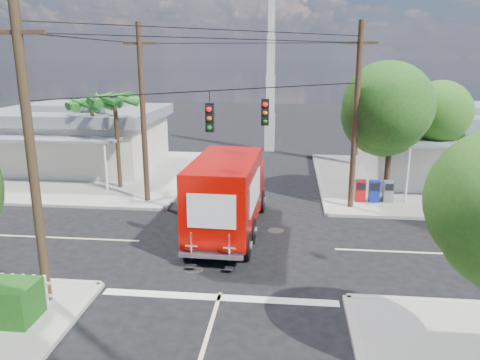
# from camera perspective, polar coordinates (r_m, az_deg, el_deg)

# --- Properties ---
(ground) EXTENTS (120.00, 120.00, 0.00)m
(ground) POSITION_cam_1_polar(r_m,az_deg,el_deg) (19.10, -0.64, -7.93)
(ground) COLOR black
(ground) RESTS_ON ground
(sidewalk_ne) EXTENTS (14.12, 14.12, 0.14)m
(sidewalk_ne) POSITION_cam_1_polar(r_m,az_deg,el_deg) (30.59, 22.60, -0.20)
(sidewalk_ne) COLOR gray
(sidewalk_ne) RESTS_ON ground
(sidewalk_nw) EXTENTS (14.12, 14.12, 0.14)m
(sidewalk_nw) POSITION_cam_1_polar(r_m,az_deg,el_deg) (32.03, -17.97, 0.86)
(sidewalk_nw) COLOR gray
(sidewalk_nw) RESTS_ON ground
(road_markings) EXTENTS (32.00, 32.00, 0.01)m
(road_markings) POSITION_cam_1_polar(r_m,az_deg,el_deg) (17.75, -1.20, -9.73)
(road_markings) COLOR beige
(road_markings) RESTS_ON ground
(building_ne) EXTENTS (11.80, 10.20, 4.50)m
(building_ne) POSITION_cam_1_polar(r_m,az_deg,el_deg) (31.66, 25.28, 4.17)
(building_ne) COLOR silver
(building_ne) RESTS_ON sidewalk_ne
(building_nw) EXTENTS (10.80, 10.20, 4.30)m
(building_nw) POSITION_cam_1_polar(r_m,az_deg,el_deg) (33.50, -18.94, 5.12)
(building_nw) COLOR beige
(building_nw) RESTS_ON sidewalk_nw
(radio_tower) EXTENTS (0.80, 0.80, 17.00)m
(radio_tower) POSITION_cam_1_polar(r_m,az_deg,el_deg) (37.57, 3.74, 12.09)
(radio_tower) COLOR silver
(radio_tower) RESTS_ON ground
(tree_ne_front) EXTENTS (4.21, 4.14, 6.66)m
(tree_ne_front) POSITION_cam_1_polar(r_m,az_deg,el_deg) (24.93, 18.11, 8.05)
(tree_ne_front) COLOR #422D1C
(tree_ne_front) RESTS_ON sidewalk_ne
(tree_ne_back) EXTENTS (3.77, 3.66, 5.82)m
(tree_ne_back) POSITION_cam_1_polar(r_m,az_deg,el_deg) (27.75, 22.39, 7.08)
(tree_ne_back) COLOR #422D1C
(tree_ne_back) RESTS_ON sidewalk_ne
(palm_nw_front) EXTENTS (3.01, 3.08, 5.59)m
(palm_nw_front) POSITION_cam_1_polar(r_m,az_deg,el_deg) (26.87, -15.03, 9.30)
(palm_nw_front) COLOR #422D1C
(palm_nw_front) RESTS_ON sidewalk_nw
(palm_nw_back) EXTENTS (3.01, 3.08, 5.19)m
(palm_nw_back) POSITION_cam_1_polar(r_m,az_deg,el_deg) (29.04, -17.66, 8.75)
(palm_nw_back) COLOR #422D1C
(palm_nw_back) RESTS_ON sidewalk_nw
(utility_poles) EXTENTS (12.00, 10.68, 9.00)m
(utility_poles) POSITION_cam_1_polar(r_m,az_deg,el_deg) (19.63, -4.76, 6.83)
(utility_poles) COLOR #473321
(utility_poles) RESTS_ON ground
(vending_boxes) EXTENTS (1.90, 0.50, 1.10)m
(vending_boxes) POSITION_cam_1_polar(r_m,az_deg,el_deg) (25.01, 16.03, -1.31)
(vending_boxes) COLOR #B90C0F
(vending_boxes) RESTS_ON sidewalk_ne
(delivery_truck) EXTENTS (2.78, 7.97, 3.41)m
(delivery_truck) POSITION_cam_1_polar(r_m,az_deg,el_deg) (19.85, -1.46, -1.73)
(delivery_truck) COLOR black
(delivery_truck) RESTS_ON ground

